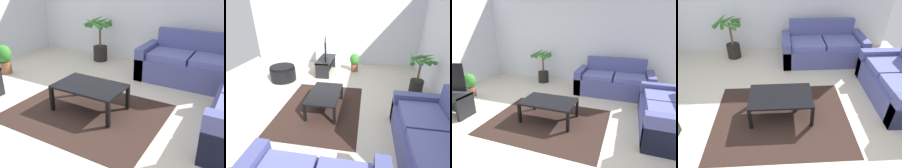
# 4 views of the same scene
# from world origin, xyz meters

# --- Properties ---
(ground_plane) EXTENTS (6.60, 6.60, 0.00)m
(ground_plane) POSITION_xyz_m (0.00, 0.00, 0.00)
(ground_plane) COLOR beige
(wall_back) EXTENTS (6.00, 0.06, 2.70)m
(wall_back) POSITION_xyz_m (0.00, 3.00, 1.35)
(wall_back) COLOR silver
(wall_back) RESTS_ON ground
(couch_main) EXTENTS (1.91, 0.90, 0.90)m
(couch_main) POSITION_xyz_m (1.19, 2.28, 0.30)
(couch_main) COLOR #4C518C
(couch_main) RESTS_ON ground
(couch_loveseat) EXTENTS (0.90, 1.62, 0.90)m
(couch_loveseat) POSITION_xyz_m (2.28, 0.79, 0.30)
(couch_loveseat) COLOR #4C518C
(couch_loveseat) RESTS_ON ground
(coffee_table) EXTENTS (1.00, 0.63, 0.40)m
(coffee_table) POSITION_xyz_m (0.16, 0.44, 0.35)
(coffee_table) COLOR black
(coffee_table) RESTS_ON ground
(area_rug) EXTENTS (2.20, 1.70, 0.01)m
(area_rug) POSITION_xyz_m (0.16, 0.34, 0.00)
(area_rug) COLOR black
(area_rug) RESTS_ON ground
(potted_palm) EXTENTS (0.75, 0.67, 1.03)m
(potted_palm) POSITION_xyz_m (-0.98, 2.56, 0.50)
(potted_palm) COLOR black
(potted_palm) RESTS_ON ground
(potted_plant_small) EXTENTS (0.31, 0.31, 0.59)m
(potted_plant_small) POSITION_xyz_m (-2.22, 0.87, 0.33)
(potted_plant_small) COLOR brown
(potted_plant_small) RESTS_ON ground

